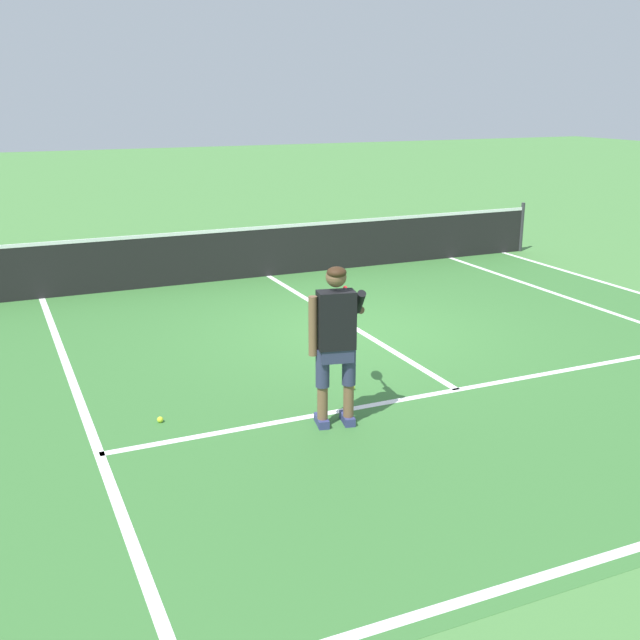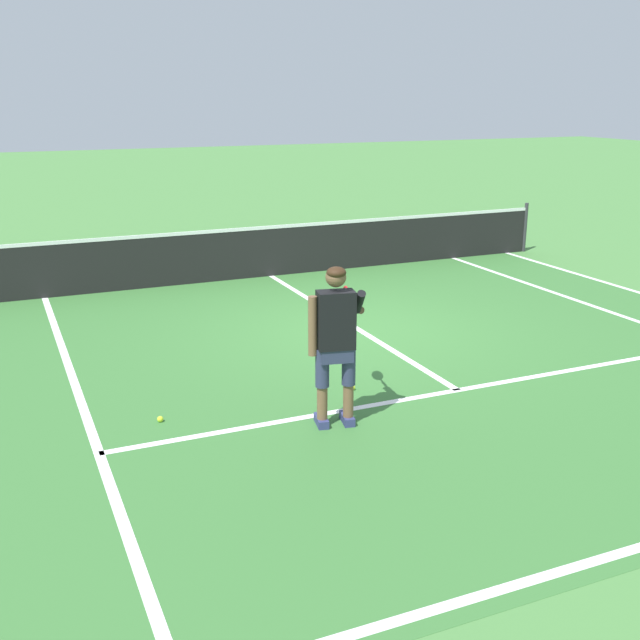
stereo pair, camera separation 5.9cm
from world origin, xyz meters
TOP-DOWN VIEW (x-y plane):
  - ground_plane at (0.00, 0.00)m, footprint 80.00×80.00m
  - court_inner_surface at (0.00, -1.09)m, footprint 10.98×10.11m
  - line_service at (0.00, -2.64)m, footprint 8.23×0.10m
  - line_centre_service at (0.00, 0.56)m, footprint 0.10×6.40m
  - line_singles_left at (-4.12, -1.09)m, footprint 0.10×9.71m
  - line_singles_right at (4.12, -1.09)m, footprint 0.10×9.71m
  - tennis_net at (0.00, 3.76)m, footprint 11.96×0.08m
  - tennis_player at (-1.72, -2.92)m, footprint 0.81×1.07m
  - tennis_ball_near_feet at (-3.41, -2.13)m, footprint 0.07×0.07m
  - tennis_ball_by_baseline at (-1.13, -2.13)m, footprint 0.07×0.07m

SIDE VIEW (x-z plane):
  - ground_plane at x=0.00m, z-range 0.00..0.00m
  - court_inner_surface at x=0.00m, z-range 0.00..0.00m
  - line_service at x=0.00m, z-range 0.00..0.01m
  - line_centre_service at x=0.00m, z-range 0.00..0.01m
  - line_singles_left at x=-4.12m, z-range 0.00..0.01m
  - line_singles_right at x=4.12m, z-range 0.00..0.01m
  - tennis_ball_near_feet at x=-3.41m, z-range 0.00..0.07m
  - tennis_ball_by_baseline at x=-1.13m, z-range 0.00..0.07m
  - tennis_net at x=0.00m, z-range -0.04..1.03m
  - tennis_player at x=-1.72m, z-range 0.13..1.85m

